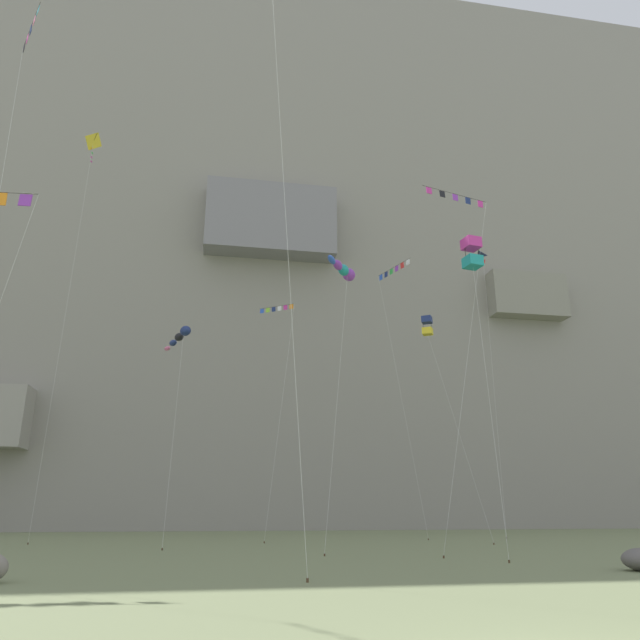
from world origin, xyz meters
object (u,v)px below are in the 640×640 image
object	(u,v)px
kite_banner_near_cliff	(24,64)
kite_banner_low_right	(395,284)
kite_windsock_low_left	(180,337)
kite_banner_far_right	(277,327)
kite_diamond_high_left	(91,155)
kite_banner_high_center	(456,223)
kite_box_front_field	(427,326)
kite_windsock_mid_right	(344,271)
kite_box_upper_left	(472,253)
kite_delta_upper_right	(488,268)

from	to	relation	value
kite_banner_near_cliff	kite_banner_low_right	size ratio (longest dim) A/B	1.23
kite_windsock_low_left	kite_banner_near_cliff	distance (m)	18.57
kite_banner_near_cliff	kite_banner_far_right	xyz separation A→B (m)	(14.83, 17.80, -7.61)
kite_diamond_high_left	kite_banner_high_center	size ratio (longest dim) A/B	1.61
kite_windsock_low_left	kite_diamond_high_left	world-z (taller)	kite_diamond_high_left
kite_windsock_low_left	kite_banner_far_right	bearing A→B (deg)	30.51
kite_box_front_field	kite_banner_far_right	distance (m)	12.05
kite_diamond_high_left	kite_banner_high_center	xyz separation A→B (m)	(24.00, -15.28, -11.59)
kite_windsock_mid_right	kite_banner_far_right	size ratio (longest dim) A/B	0.90
kite_diamond_high_left	kite_banner_high_center	world-z (taller)	kite_diamond_high_left
kite_banner_high_center	kite_box_upper_left	size ratio (longest dim) A/B	1.20
kite_windsock_low_left	kite_banner_near_cliff	size ratio (longest dim) A/B	0.53
kite_delta_upper_right	kite_windsock_mid_right	world-z (taller)	kite_delta_upper_right
kite_banner_high_center	kite_banner_far_right	distance (m)	18.03
kite_diamond_high_left	kite_box_upper_left	world-z (taller)	kite_diamond_high_left
kite_box_front_field	kite_windsock_low_left	bearing A→B (deg)	172.07
kite_banner_far_right	kite_box_upper_left	world-z (taller)	kite_banner_far_right
kite_banner_low_right	kite_banner_near_cliff	bearing A→B (deg)	-145.12
kite_banner_far_right	kite_banner_near_cliff	bearing A→B (deg)	-129.81
kite_diamond_high_left	kite_box_upper_left	size ratio (longest dim) A/B	1.93
kite_banner_low_right	kite_banner_high_center	bearing A→B (deg)	-93.87
kite_windsock_low_left	kite_banner_near_cliff	xyz separation A→B (m)	(-7.72, -13.61, 10.01)
kite_delta_upper_right	kite_banner_near_cliff	bearing A→B (deg)	-149.12
kite_banner_far_right	kite_windsock_mid_right	bearing A→B (deg)	-79.39
kite_delta_upper_right	kite_banner_far_right	distance (m)	21.58
kite_delta_upper_right	kite_banner_low_right	xyz separation A→B (m)	(-10.31, -3.75, -3.71)
kite_windsock_mid_right	kite_diamond_high_left	bearing A→B (deg)	144.17
kite_windsock_mid_right	kite_diamond_high_left	size ratio (longest dim) A/B	0.50
kite_windsock_low_left	kite_banner_low_right	size ratio (longest dim) A/B	0.65
kite_banner_far_right	kite_banner_low_right	bearing A→B (deg)	-4.47
kite_windsock_mid_right	kite_box_front_field	xyz separation A→B (m)	(7.49, 6.79, -0.91)
kite_banner_low_right	kite_delta_upper_right	bearing A→B (deg)	19.98
kite_banner_low_right	kite_windsock_mid_right	bearing A→B (deg)	-119.47
kite_delta_upper_right	kite_box_upper_left	size ratio (longest dim) A/B	1.49
kite_delta_upper_right	kite_banner_low_right	world-z (taller)	kite_delta_upper_right
kite_banner_near_cliff	kite_box_upper_left	xyz separation A→B (m)	(23.89, 1.35, -7.90)
kite_windsock_mid_right	kite_banner_high_center	xyz separation A→B (m)	(6.11, -2.36, 2.46)
kite_delta_upper_right	kite_box_upper_left	distance (m)	23.67
kite_windsock_low_left	kite_box_front_field	world-z (taller)	kite_box_front_field
kite_banner_near_cliff	kite_banner_high_center	distance (m)	24.21
kite_diamond_high_left	kite_box_upper_left	bearing A→B (deg)	-33.23
kite_windsock_low_left	kite_banner_low_right	xyz separation A→B (m)	(16.74, 3.44, 6.37)
kite_banner_high_center	kite_banner_low_right	xyz separation A→B (m)	(1.01, 14.97, 2.05)
kite_windsock_low_left	kite_box_upper_left	xyz separation A→B (m)	(16.16, -12.26, 2.11)
kite_box_front_field	kite_banner_far_right	world-z (taller)	kite_banner_far_right
kite_banner_low_right	kite_box_upper_left	distance (m)	16.28
kite_banner_near_cliff	kite_box_upper_left	size ratio (longest dim) A/B	1.60
kite_diamond_high_left	kite_banner_low_right	size ratio (longest dim) A/B	1.49
kite_delta_upper_right	kite_box_upper_left	xyz separation A→B (m)	(-10.88, -19.45, -7.97)
kite_windsock_mid_right	kite_banner_low_right	xyz separation A→B (m)	(7.12, 12.61, 4.51)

